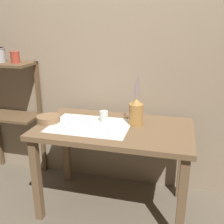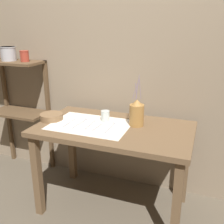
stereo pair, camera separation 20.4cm
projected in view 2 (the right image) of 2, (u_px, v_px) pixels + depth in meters
The scene contains 15 objects.
ground_plane at pixel (114, 206), 2.32m from camera, with size 12.00×12.00×0.00m, color brown.
stone_wall_back at pixel (132, 62), 2.34m from camera, with size 7.00×0.06×2.40m.
wooden_table at pixel (114, 139), 2.11m from camera, with size 1.23×0.70×0.76m.
wooden_shelf_unit at pixel (19, 96), 2.69m from camera, with size 0.58×0.30×1.19m.
linen_cloth at pixel (90, 125), 2.11m from camera, with size 0.63×0.44×0.00m.
pitcher_with_flowers at pixel (137, 114), 2.07m from camera, with size 0.12×0.12×0.41m.
wooden_bowl at pixel (52, 117), 2.22m from camera, with size 0.19×0.19×0.05m.
glass_tumbler_near at pixel (105, 116), 2.18m from camera, with size 0.07×0.07×0.09m.
fork_outer at pixel (70, 122), 2.15m from camera, with size 0.02×0.21×0.00m.
spoon_inner at pixel (83, 121), 2.17m from camera, with size 0.03×0.22×0.02m.
fork_inner at pixel (90, 125), 2.10m from camera, with size 0.02×0.21×0.00m.
knife_center at pixel (99, 126), 2.07m from camera, with size 0.03×0.21×0.00m.
spoon_outer at pixel (113, 125), 2.09m from camera, with size 0.02×0.22×0.02m.
metal_pot_large at pixel (8, 53), 2.54m from camera, with size 0.15×0.15×0.13m.
metal_pot_small at pixel (24, 56), 2.48m from camera, with size 0.09×0.09×0.10m.
Camera 2 is at (0.66, -1.81, 1.53)m, focal length 42.00 mm.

